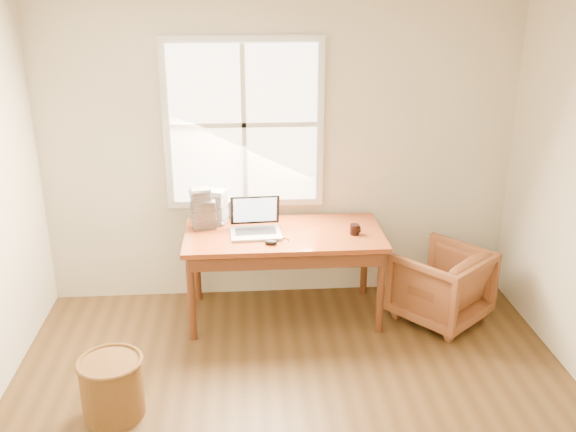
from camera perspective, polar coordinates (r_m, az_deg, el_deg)
name	(u,v)px	position (r m, az deg, el deg)	size (l,w,h in m)	color
room_shell	(300,248)	(3.45, 1.08, -2.87)	(4.04, 4.54, 2.64)	#4F361B
desk	(284,235)	(5.19, -0.37, -1.66)	(1.60, 0.80, 0.04)	brown
armchair	(441,285)	(5.45, 13.41, -5.98)	(0.66, 0.68, 0.62)	brown
wicker_stool	(112,388)	(4.43, -15.36, -14.54)	(0.40, 0.40, 0.40)	brown
laptop	(256,217)	(5.07, -2.90, -0.08)	(0.42, 0.44, 0.31)	#B1B4B9
mouse	(271,242)	(4.95, -1.52, -2.33)	(0.11, 0.06, 0.04)	black
coffee_mug	(354,229)	(5.15, 5.93, -1.20)	(0.07, 0.07, 0.08)	black
cd_stack_a	(217,207)	(5.35, -6.33, 0.82)	(0.15, 0.13, 0.29)	silver
cd_stack_b	(206,214)	(5.28, -7.27, 0.17)	(0.15, 0.13, 0.24)	#2A2A2F
cd_stack_c	(201,208)	(5.26, -7.76, 0.69)	(0.15, 0.13, 0.34)	#9798A3
cd_stack_d	(225,209)	(5.48, -5.66, 0.63)	(0.13, 0.12, 0.17)	silver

